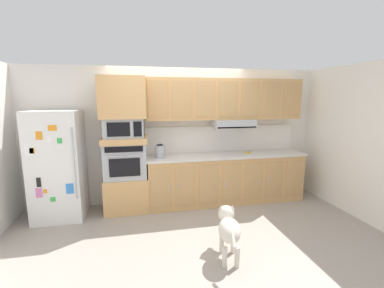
{
  "coord_description": "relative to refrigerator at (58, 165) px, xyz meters",
  "views": [
    {
      "loc": [
        -0.75,
        -3.78,
        1.95
      ],
      "look_at": [
        0.12,
        0.32,
        1.21
      ],
      "focal_mm": 24.45,
      "sensor_mm": 36.0,
      "label": 1
    }
  ],
  "objects": [
    {
      "name": "dog",
      "position": [
        2.34,
        -1.63,
        -0.5
      ],
      "size": [
        0.34,
        0.82,
        0.58
      ],
      "rotation": [
        0.0,
        0.0,
        1.37
      ],
      "color": "beige",
      "rests_on": "ground"
    },
    {
      "name": "lower_cabinet_run",
      "position": [
        2.89,
        0.07,
        -0.44
      ],
      "size": [
        2.93,
        0.63,
        0.88
      ],
      "color": "tan",
      "rests_on": "ground"
    },
    {
      "name": "backsplash_panel",
      "position": [
        2.89,
        0.36,
        0.29
      ],
      "size": [
        2.97,
        0.02,
        0.5
      ],
      "primitive_type": "cube",
      "color": "white",
      "rests_on": "countertop_slab"
    },
    {
      "name": "microwave",
      "position": [
        1.06,
        0.07,
        0.58
      ],
      "size": [
        0.64,
        0.54,
        0.32
      ],
      "color": "#A8AAAF",
      "rests_on": "appliance_mid_shelf"
    },
    {
      "name": "built_in_oven",
      "position": [
        1.06,
        0.07,
        0.02
      ],
      "size": [
        0.7,
        0.62,
        0.6
      ],
      "color": "#A8AAAF",
      "rests_on": "oven_base_cabinet"
    },
    {
      "name": "oven_base_cabinet",
      "position": [
        1.06,
        0.07,
        -0.58
      ],
      "size": [
        0.74,
        0.62,
        0.6
      ],
      "primitive_type": "cube",
      "color": "tan",
      "rests_on": "ground"
    },
    {
      "name": "countertop_slab",
      "position": [
        2.89,
        0.07,
        0.02
      ],
      "size": [
        2.97,
        0.64,
        0.04
      ],
      "primitive_type": "cube",
      "color": "beige",
      "rests_on": "lower_cabinet_run"
    },
    {
      "name": "side_panel_right",
      "position": [
        4.83,
        -0.68,
        0.37
      ],
      "size": [
        0.12,
        7.1,
        2.5
      ],
      "primitive_type": "cube",
      "color": "white",
      "rests_on": "ground"
    },
    {
      "name": "refrigerator",
      "position": [
        0.0,
        0.0,
        0.0
      ],
      "size": [
        0.76,
        0.73,
        1.76
      ],
      "color": "white",
      "rests_on": "ground"
    },
    {
      "name": "electric_kettle",
      "position": [
        1.65,
        0.02,
        0.15
      ],
      "size": [
        0.17,
        0.17,
        0.24
      ],
      "color": "#A8AAAF",
      "rests_on": "countertop_slab"
    },
    {
      "name": "appliance_mid_shelf",
      "position": [
        1.06,
        0.07,
        0.37
      ],
      "size": [
        0.74,
        0.62,
        0.1
      ],
      "primitive_type": "cube",
      "color": "tan",
      "rests_on": "built_in_oven"
    },
    {
      "name": "appliance_upper_cabinet",
      "position": [
        1.06,
        0.07,
        1.08
      ],
      "size": [
        0.74,
        0.62,
        0.68
      ],
      "primitive_type": "cube",
      "color": "tan",
      "rests_on": "microwave"
    },
    {
      "name": "screwdriver",
      "position": [
        3.32,
        0.06,
        0.05
      ],
      "size": [
        0.15,
        0.16,
        0.03
      ],
      "color": "yellow",
      "rests_on": "countertop_slab"
    },
    {
      "name": "ground_plane",
      "position": [
        2.03,
        -0.68,
        -0.88
      ],
      "size": [
        9.6,
        9.6,
        0.0
      ],
      "primitive_type": "plane",
      "color": "#9E9389"
    },
    {
      "name": "back_kitchen_wall",
      "position": [
        2.03,
        0.43,
        0.37
      ],
      "size": [
        6.2,
        0.12,
        2.5
      ],
      "primitive_type": "cube",
      "color": "silver",
      "rests_on": "ground"
    },
    {
      "name": "upper_cabinet_with_hood",
      "position": [
        2.9,
        0.19,
        1.02
      ],
      "size": [
        2.93,
        0.48,
        0.88
      ],
      "color": "tan",
      "rests_on": "backsplash_panel"
    }
  ]
}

